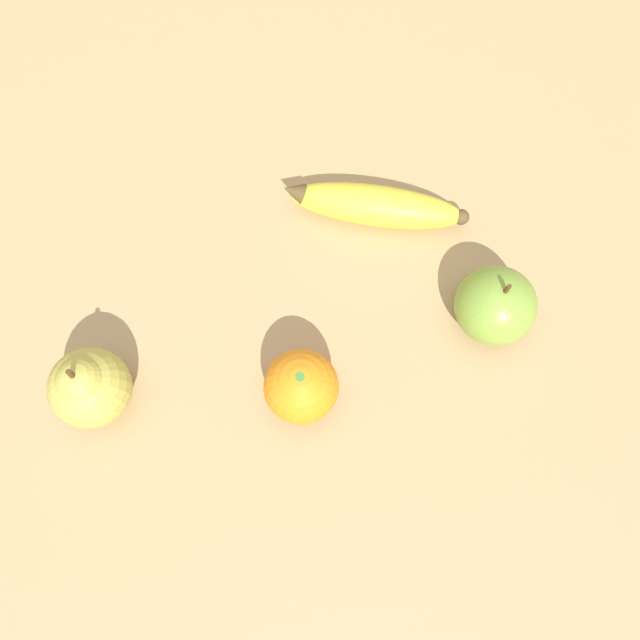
# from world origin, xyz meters

# --- Properties ---
(ground_plane) EXTENTS (3.00, 3.00, 0.00)m
(ground_plane) POSITION_xyz_m (0.00, 0.00, 0.00)
(ground_plane) COLOR tan
(banana) EXTENTS (0.16, 0.17, 0.04)m
(banana) POSITION_xyz_m (-0.06, -0.16, 0.02)
(banana) COLOR yellow
(banana) RESTS_ON ground_plane
(orange) EXTENTS (0.07, 0.07, 0.07)m
(orange) POSITION_xyz_m (-0.18, 0.02, 0.04)
(orange) COLOR orange
(orange) RESTS_ON ground_plane
(pear) EXTENTS (0.08, 0.08, 0.10)m
(pear) POSITION_xyz_m (-0.06, 0.18, 0.04)
(pear) COLOR #B7AD47
(pear) RESTS_ON ground_plane
(apple) EXTENTS (0.08, 0.08, 0.09)m
(apple) POSITION_xyz_m (-0.22, -0.19, 0.04)
(apple) COLOR olive
(apple) RESTS_ON ground_plane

